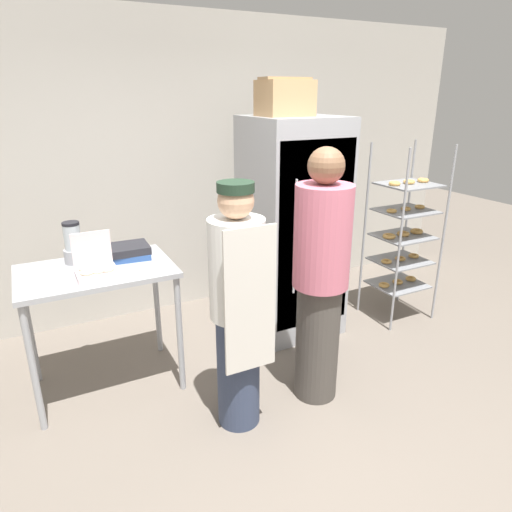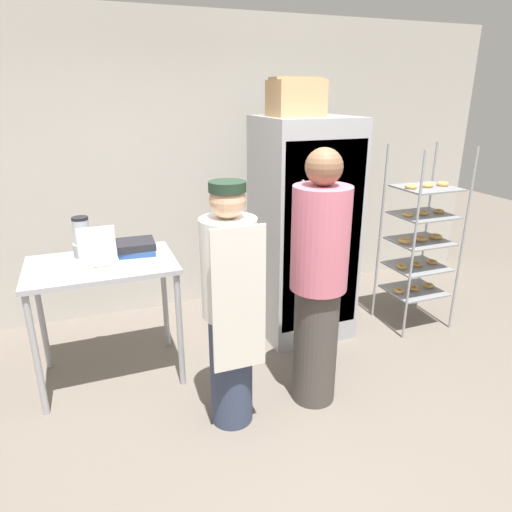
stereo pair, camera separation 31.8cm
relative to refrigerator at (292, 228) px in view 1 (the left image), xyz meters
name	(u,v)px [view 1 (the left image)]	position (x,y,z in m)	size (l,w,h in m)	color
ground_plane	(329,443)	(-0.59, -1.46, -0.95)	(14.00, 14.00, 0.00)	#6B6056
back_wall	(189,167)	(-0.59, 0.99, 0.44)	(6.40, 0.12, 2.79)	#B7B2A8
refrigerator	(292,228)	(0.00, 0.00, 0.00)	(0.76, 0.78, 1.91)	#9EA0A5
baking_rack	(403,235)	(1.05, -0.29, -0.13)	(0.56, 0.49, 1.67)	#93969B
prep_counter	(98,285)	(-1.70, -0.18, -0.13)	(1.04, 0.69, 0.94)	#9EA0A5
donut_box	(96,270)	(-1.71, -0.33, 0.03)	(0.26, 0.24, 0.28)	silver
blender_pitcher	(73,245)	(-1.81, 0.02, 0.12)	(0.15, 0.15, 0.30)	#99999E
binder_stack	(129,251)	(-1.44, -0.06, 0.03)	(0.30, 0.28, 0.10)	#2D5193
cardboard_storage_box	(285,98)	(-0.11, -0.02, 1.10)	(0.40, 0.32, 0.29)	tan
person_baker	(238,307)	(-0.99, -1.00, -0.11)	(0.34, 0.36, 1.62)	#333D56
person_customer	(320,279)	(-0.37, -0.98, -0.05)	(0.38, 0.38, 1.78)	#47423D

